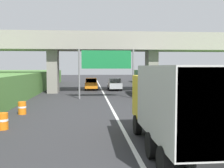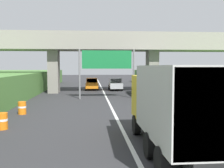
{
  "view_description": "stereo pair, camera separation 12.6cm",
  "coord_description": "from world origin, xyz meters",
  "px_view_note": "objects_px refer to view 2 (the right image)",
  "views": [
    {
      "loc": [
        -1.8,
        -4.21,
        3.4
      ],
      "look_at": [
        0.0,
        16.34,
        2.0
      ],
      "focal_mm": 41.67,
      "sensor_mm": 36.0,
      "label": 1
    },
    {
      "loc": [
        -1.67,
        -4.22,
        3.4
      ],
      "look_at": [
        0.0,
        16.34,
        2.0
      ],
      "focal_mm": 41.67,
      "sensor_mm": 36.0,
      "label": 2
    }
  ],
  "objects_px": {
    "construction_barrel_2": "(22,108)",
    "car_silver": "(115,84)",
    "truck_green": "(151,79)",
    "car_orange": "(92,84)",
    "truck_yellow": "(173,104)",
    "construction_barrel_1": "(2,121)",
    "overhead_highway_sign": "(107,63)"
  },
  "relations": [
    {
      "from": "overhead_highway_sign",
      "to": "car_silver",
      "type": "distance_m",
      "value": 10.38
    },
    {
      "from": "truck_yellow",
      "to": "construction_barrel_1",
      "type": "height_order",
      "value": "truck_yellow"
    },
    {
      "from": "truck_green",
      "to": "construction_barrel_2",
      "type": "relative_size",
      "value": 8.11
    },
    {
      "from": "truck_yellow",
      "to": "construction_barrel_1",
      "type": "xyz_separation_m",
      "value": [
        -8.01,
        4.38,
        -1.47
      ]
    },
    {
      "from": "truck_yellow",
      "to": "construction_barrel_2",
      "type": "xyz_separation_m",
      "value": [
        -8.12,
        8.87,
        -1.47
      ]
    },
    {
      "from": "car_orange",
      "to": "construction_barrel_1",
      "type": "relative_size",
      "value": 4.56
    },
    {
      "from": "car_orange",
      "to": "truck_green",
      "type": "bearing_deg",
      "value": -53.0
    },
    {
      "from": "car_silver",
      "to": "construction_barrel_2",
      "type": "xyz_separation_m",
      "value": [
        -8.39,
        -18.26,
        -0.4
      ]
    },
    {
      "from": "overhead_highway_sign",
      "to": "construction_barrel_1",
      "type": "relative_size",
      "value": 6.53
    },
    {
      "from": "truck_green",
      "to": "car_orange",
      "type": "xyz_separation_m",
      "value": [
        -6.67,
        8.85,
        -1.08
      ]
    },
    {
      "from": "truck_green",
      "to": "car_orange",
      "type": "distance_m",
      "value": 11.13
    },
    {
      "from": "overhead_highway_sign",
      "to": "construction_barrel_1",
      "type": "xyz_separation_m",
      "value": [
        -6.46,
        -12.96,
        -3.34
      ]
    },
    {
      "from": "construction_barrel_1",
      "to": "construction_barrel_2",
      "type": "distance_m",
      "value": 4.49
    },
    {
      "from": "overhead_highway_sign",
      "to": "truck_green",
      "type": "xyz_separation_m",
      "value": [
        5.13,
        1.58,
        -1.86
      ]
    },
    {
      "from": "construction_barrel_1",
      "to": "car_orange",
      "type": "bearing_deg",
      "value": 78.12
    },
    {
      "from": "truck_green",
      "to": "car_silver",
      "type": "height_order",
      "value": "truck_green"
    },
    {
      "from": "overhead_highway_sign",
      "to": "car_silver",
      "type": "relative_size",
      "value": 1.43
    },
    {
      "from": "construction_barrel_1",
      "to": "truck_yellow",
      "type": "bearing_deg",
      "value": -28.69
    },
    {
      "from": "truck_yellow",
      "to": "car_silver",
      "type": "distance_m",
      "value": 27.15
    },
    {
      "from": "construction_barrel_2",
      "to": "truck_yellow",
      "type": "bearing_deg",
      "value": -47.52
    },
    {
      "from": "truck_yellow",
      "to": "truck_green",
      "type": "bearing_deg",
      "value": 79.3
    },
    {
      "from": "truck_green",
      "to": "construction_barrel_2",
      "type": "bearing_deg",
      "value": -139.32
    },
    {
      "from": "overhead_highway_sign",
      "to": "construction_barrel_2",
      "type": "relative_size",
      "value": 6.53
    },
    {
      "from": "truck_green",
      "to": "truck_yellow",
      "type": "bearing_deg",
      "value": -100.7
    },
    {
      "from": "construction_barrel_2",
      "to": "construction_barrel_1",
      "type": "bearing_deg",
      "value": -88.58
    },
    {
      "from": "car_silver",
      "to": "construction_barrel_1",
      "type": "height_order",
      "value": "car_silver"
    },
    {
      "from": "overhead_highway_sign",
      "to": "car_silver",
      "type": "xyz_separation_m",
      "value": [
        1.82,
        9.78,
        -2.94
      ]
    },
    {
      "from": "car_silver",
      "to": "construction_barrel_2",
      "type": "relative_size",
      "value": 4.56
    },
    {
      "from": "construction_barrel_1",
      "to": "construction_barrel_2",
      "type": "relative_size",
      "value": 1.0
    },
    {
      "from": "construction_barrel_2",
      "to": "car_silver",
      "type": "bearing_deg",
      "value": 65.32
    },
    {
      "from": "car_orange",
      "to": "overhead_highway_sign",
      "type": "bearing_deg",
      "value": -81.6
    },
    {
      "from": "construction_barrel_2",
      "to": "overhead_highway_sign",
      "type": "bearing_deg",
      "value": 52.23
    }
  ]
}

